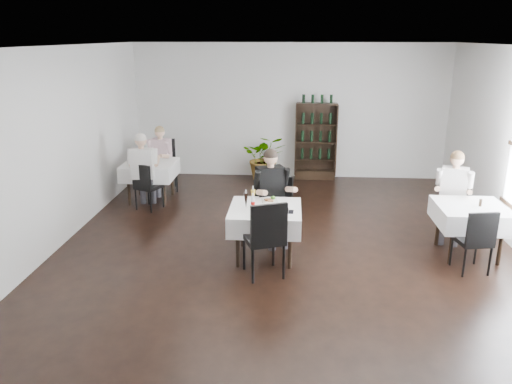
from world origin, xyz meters
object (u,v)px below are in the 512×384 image
wine_shelf (316,142)px  diner_main (272,190)px  potted_tree (265,158)px  main_table (265,217)px

wine_shelf → diner_main: 3.84m
potted_tree → diner_main: size_ratio=0.69×
potted_tree → main_table: bearing=-86.8°
main_table → diner_main: diner_main is taller
wine_shelf → main_table: size_ratio=1.70×
main_table → diner_main: size_ratio=0.69×
main_table → potted_tree: size_ratio=0.99×
diner_main → wine_shelf: bearing=77.6°
diner_main → potted_tree: bearing=94.9°
potted_tree → diner_main: (0.30, -3.55, 0.35)m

